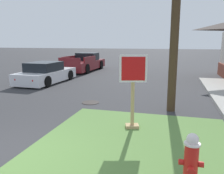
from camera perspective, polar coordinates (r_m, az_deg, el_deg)
name	(u,v)px	position (r m, az deg, el deg)	size (l,w,h in m)	color
ground_plane	(1,163)	(5.40, -25.77, -16.62)	(160.00, 160.00, 0.00)	#333335
grass_corner_patch	(135,146)	(5.55, 5.82, -14.28)	(4.61, 4.78, 0.08)	#567F3D
fire_hydrant	(191,164)	(4.00, 19.00, -17.58)	(0.38, 0.34, 0.96)	black
stop_sign	(133,93)	(6.21, 5.18, -1.62)	(0.70, 0.37, 2.01)	tan
manhole_cover	(91,103)	(9.34, -5.35, -3.86)	(0.70, 0.70, 0.02)	black
parked_sedan_white	(46,74)	(14.36, -16.07, 3.20)	(2.06, 4.30, 1.25)	silver
pickup_truck_maroon	(84,63)	(19.80, -6.86, 5.85)	(2.14, 5.62, 1.48)	maroon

